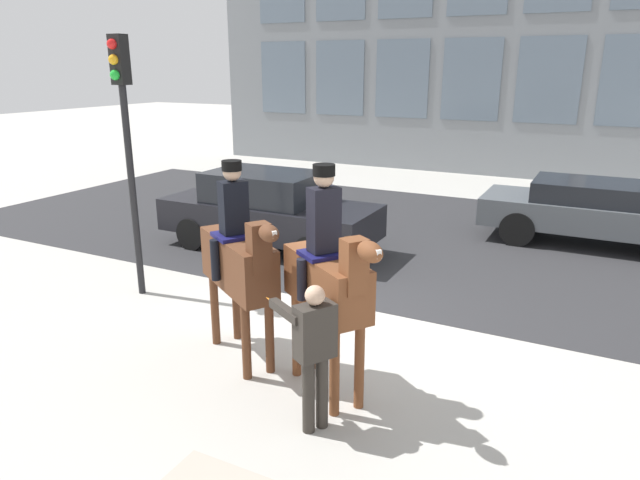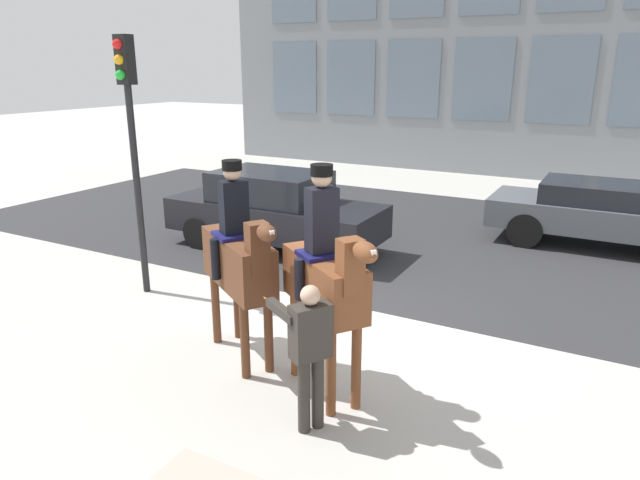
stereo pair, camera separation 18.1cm
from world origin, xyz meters
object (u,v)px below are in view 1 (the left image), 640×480
at_px(street_car_near_lane, 268,210).
at_px(traffic_light, 126,127).
at_px(mounted_horse_companion, 328,277).
at_px(street_car_far_lane, 593,210).
at_px(mounted_horse_lead, 239,259).
at_px(pedestrian_bystander, 313,347).

xyz_separation_m(street_car_near_lane, traffic_light, (-0.58, -3.07, 1.91)).
relative_size(mounted_horse_companion, traffic_light, 0.65).
bearing_deg(mounted_horse_companion, street_car_near_lane, 164.32).
xyz_separation_m(mounted_horse_companion, street_car_near_lane, (-3.51, 4.34, -0.60)).
bearing_deg(traffic_light, street_car_far_lane, 44.54).
distance_m(mounted_horse_lead, street_car_far_lane, 8.35).
distance_m(mounted_horse_lead, mounted_horse_companion, 1.35).
height_order(street_car_near_lane, traffic_light, traffic_light).
relative_size(mounted_horse_lead, street_car_far_lane, 0.57).
distance_m(street_car_near_lane, street_car_far_lane, 6.78).
xyz_separation_m(street_car_near_lane, street_car_far_lane, (5.91, 3.32, -0.08)).
bearing_deg(street_car_near_lane, pedestrian_bystander, -53.80).
height_order(pedestrian_bystander, street_car_far_lane, pedestrian_bystander).
distance_m(mounted_horse_companion, street_car_far_lane, 8.06).
bearing_deg(traffic_light, street_car_near_lane, 79.27).
height_order(mounted_horse_companion, pedestrian_bystander, mounted_horse_companion).
height_order(mounted_horse_lead, traffic_light, traffic_light).
relative_size(mounted_horse_lead, street_car_near_lane, 0.57).
distance_m(street_car_far_lane, traffic_light, 9.32).
distance_m(mounted_horse_lead, street_car_near_lane, 4.70).
bearing_deg(pedestrian_bystander, mounted_horse_lead, -0.28).
bearing_deg(traffic_light, mounted_horse_lead, -20.99).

